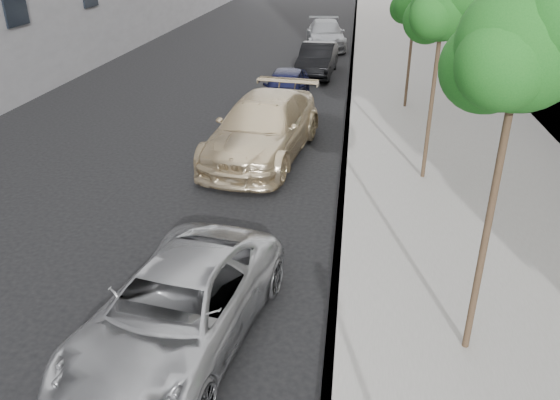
% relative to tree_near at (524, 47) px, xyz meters
% --- Properties ---
extents(sidewalk, '(6.40, 72.00, 0.14)m').
position_rel_tree_near_xyz_m(sidewalk, '(1.07, 22.50, -4.49)').
color(sidewalk, gray).
rests_on(sidewalk, ground).
extents(curb, '(0.15, 72.00, 0.14)m').
position_rel_tree_near_xyz_m(curb, '(-2.05, 22.50, -4.49)').
color(curb, '#9E9B93').
rests_on(curb, ground).
extents(tree_near, '(1.84, 1.64, 5.34)m').
position_rel_tree_near_xyz_m(tree_near, '(0.00, 0.00, 0.00)').
color(tree_near, '#38281C').
rests_on(tree_near, sidewalk).
extents(tree_mid, '(1.79, 1.59, 5.02)m').
position_rel_tree_near_xyz_m(tree_mid, '(-0.00, 6.50, -0.30)').
color(tree_mid, '#38281C').
rests_on(tree_mid, sidewalk).
extents(tree_far, '(1.73, 1.53, 4.51)m').
position_rel_tree_near_xyz_m(tree_far, '(-0.00, 13.00, -0.77)').
color(tree_far, '#38281C').
rests_on(tree_far, sidewalk).
extents(minivan, '(2.90, 4.97, 1.30)m').
position_rel_tree_near_xyz_m(minivan, '(-4.37, -0.36, -3.91)').
color(minivan, '#A0A1A5').
rests_on(minivan, ground).
extents(suv, '(3.13, 6.04, 1.67)m').
position_rel_tree_near_xyz_m(suv, '(-4.38, 7.77, -3.73)').
color(suv, beige).
rests_on(suv, ground).
extents(sedan_blue, '(1.65, 3.85, 1.30)m').
position_rel_tree_near_xyz_m(sedan_blue, '(-4.42, 13.15, -3.92)').
color(sedan_blue, black).
rests_on(sedan_blue, ground).
extents(sedan_black, '(1.72, 4.28, 1.38)m').
position_rel_tree_near_xyz_m(sedan_black, '(-3.59, 18.09, -3.87)').
color(sedan_black, black).
rests_on(sedan_black, ground).
extents(sedan_rear, '(2.63, 5.27, 1.47)m').
position_rel_tree_near_xyz_m(sedan_rear, '(-3.62, 24.86, -3.83)').
color(sedan_rear, '#93969A').
rests_on(sedan_rear, ground).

